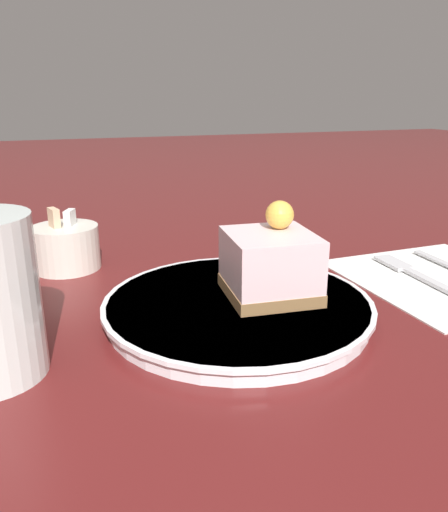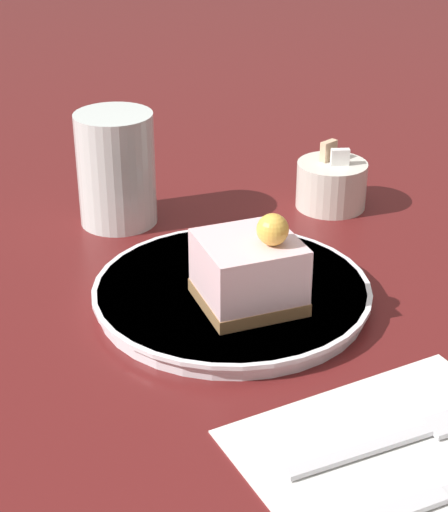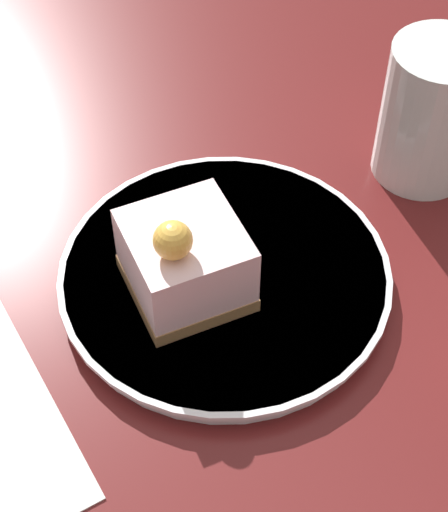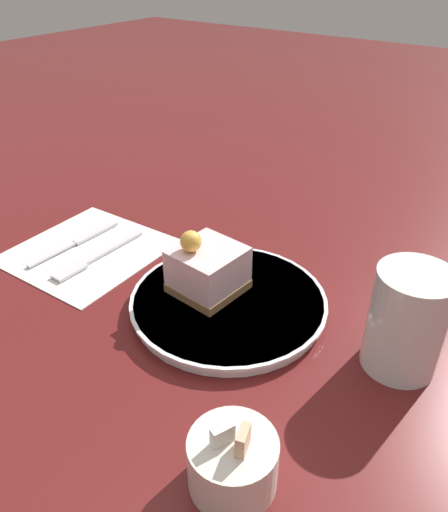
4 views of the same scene
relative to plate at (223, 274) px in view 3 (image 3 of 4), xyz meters
name	(u,v)px [view 3 (image 3 of 4)]	position (x,y,z in m)	size (l,w,h in m)	color
ground_plane	(256,272)	(-0.03, 0.00, -0.01)	(4.00, 4.00, 0.00)	#5B1919
plate	(223,274)	(0.00, 0.00, 0.00)	(0.25, 0.25, 0.02)	white
cake_slice	(188,264)	(0.03, 0.01, 0.04)	(0.09, 0.09, 0.09)	olive
drinking_glass	(431,113)	(-0.21, -0.03, 0.05)	(0.08, 0.08, 0.12)	silver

